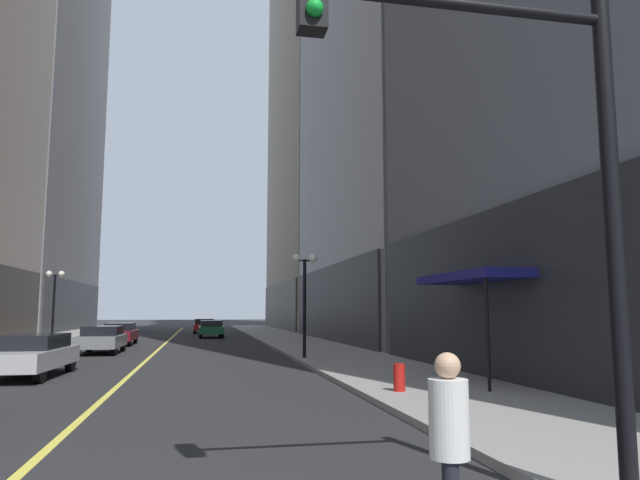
# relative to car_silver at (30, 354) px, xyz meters

# --- Properties ---
(ground_plane) EXTENTS (200.00, 200.00, 0.00)m
(ground_plane) POSITION_rel_car_silver_xyz_m (3.03, 18.32, -0.72)
(ground_plane) COLOR #262628
(sidewalk_left) EXTENTS (4.50, 78.00, 0.15)m
(sidewalk_left) POSITION_rel_car_silver_xyz_m (-5.22, 18.32, -0.65)
(sidewalk_left) COLOR gray
(sidewalk_left) RESTS_ON ground
(sidewalk_right) EXTENTS (4.50, 78.00, 0.15)m
(sidewalk_right) POSITION_rel_car_silver_xyz_m (11.28, 18.32, -0.65)
(sidewalk_right) COLOR gray
(sidewalk_right) RESTS_ON ground
(lane_centre_stripe) EXTENTS (0.16, 70.00, 0.01)m
(lane_centre_stripe) POSITION_rel_car_silver_xyz_m (3.03, 18.32, -0.72)
(lane_centre_stripe) COLOR #E5D64C
(lane_centre_stripe) RESTS_ON ground
(storefront_awning_right) EXTENTS (1.60, 4.53, 3.12)m
(storefront_awning_right) POSITION_rel_car_silver_xyz_m (12.72, -4.71, 2.26)
(storefront_awning_right) COLOR navy
(storefront_awning_right) RESTS_ON ground
(car_silver) EXTENTS (2.11, 4.72, 1.32)m
(car_silver) POSITION_rel_car_silver_xyz_m (0.00, 0.00, 0.00)
(car_silver) COLOR #B7B7BC
(car_silver) RESTS_ON ground
(car_grey) EXTENTS (1.92, 4.09, 1.32)m
(car_grey) POSITION_rel_car_silver_xyz_m (0.51, 10.16, -0.00)
(car_grey) COLOR slate
(car_grey) RESTS_ON ground
(car_maroon) EXTENTS (1.76, 4.80, 1.32)m
(car_maroon) POSITION_rel_car_silver_xyz_m (0.42, 17.28, -0.00)
(car_maroon) COLOR maroon
(car_maroon) RESTS_ON ground
(car_green) EXTENTS (1.89, 4.33, 1.32)m
(car_green) POSITION_rel_car_silver_xyz_m (5.99, 26.20, -0.00)
(car_green) COLOR #196038
(car_green) RESTS_ON ground
(car_red) EXTENTS (1.97, 4.04, 1.32)m
(car_red) POSITION_rel_car_silver_xyz_m (5.49, 34.90, -0.00)
(car_red) COLOR #B21919
(car_red) RESTS_ON ground
(pedestrian_in_white_shirt) EXTENTS (0.44, 0.44, 1.71)m
(pedestrian_in_white_shirt) POSITION_rel_car_silver_xyz_m (7.32, -15.08, 0.28)
(pedestrian_in_white_shirt) COLOR black
(pedestrian_in_white_shirt) RESTS_ON ground
(traffic_light_near_right) EXTENTS (3.43, 0.35, 5.65)m
(traffic_light_near_right) POSITION_rel_car_silver_xyz_m (8.38, -14.59, 3.02)
(traffic_light_near_right) COLOR black
(traffic_light_near_right) RESTS_ON ground
(street_lamp_left_far) EXTENTS (1.06, 0.36, 4.43)m
(street_lamp_left_far) POSITION_rel_car_silver_xyz_m (-3.37, 17.06, 2.54)
(street_lamp_left_far) COLOR black
(street_lamp_left_far) RESTS_ON ground
(street_lamp_right_mid) EXTENTS (1.06, 0.36, 4.43)m
(street_lamp_right_mid) POSITION_rel_car_silver_xyz_m (9.43, 3.94, 2.54)
(street_lamp_right_mid) COLOR black
(street_lamp_right_mid) RESTS_ON ground
(fire_hydrant_right) EXTENTS (0.28, 0.28, 0.80)m
(fire_hydrant_right) POSITION_rel_car_silver_xyz_m (9.93, -6.34, -0.32)
(fire_hydrant_right) COLOR red
(fire_hydrant_right) RESTS_ON ground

